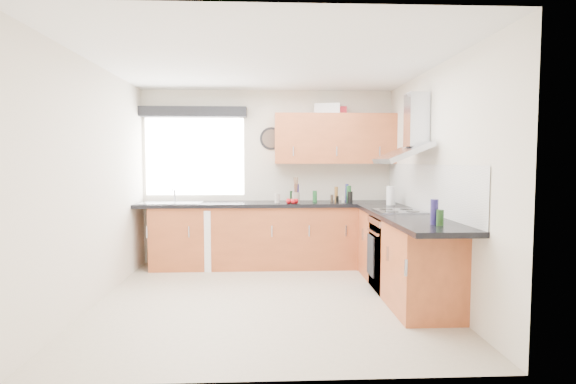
{
  "coord_description": "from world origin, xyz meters",
  "views": [
    {
      "loc": [
        -0.0,
        -4.74,
        1.49
      ],
      "look_at": [
        0.25,
        0.85,
        1.1
      ],
      "focal_mm": 28.0,
      "sensor_mm": 36.0,
      "label": 1
    }
  ],
  "objects_px": {
    "oven": "(398,253)",
    "washing_machine": "(197,238)",
    "extractor_hood": "(409,136)",
    "upper_cabinets": "(335,139)"
  },
  "relations": [
    {
      "from": "washing_machine",
      "to": "oven",
      "type": "bearing_deg",
      "value": -16.68
    },
    {
      "from": "oven",
      "to": "upper_cabinets",
      "type": "distance_m",
      "value": 1.99
    },
    {
      "from": "washing_machine",
      "to": "upper_cabinets",
      "type": "bearing_deg",
      "value": 12.42
    },
    {
      "from": "extractor_hood",
      "to": "upper_cabinets",
      "type": "xyz_separation_m",
      "value": [
        -0.65,
        1.33,
        0.03
      ]
    },
    {
      "from": "oven",
      "to": "extractor_hood",
      "type": "height_order",
      "value": "extractor_hood"
    },
    {
      "from": "oven",
      "to": "washing_machine",
      "type": "height_order",
      "value": "oven"
    },
    {
      "from": "oven",
      "to": "washing_machine",
      "type": "xyz_separation_m",
      "value": [
        -2.5,
        1.22,
        -0.01
      ]
    },
    {
      "from": "extractor_hood",
      "to": "washing_machine",
      "type": "relative_size",
      "value": 0.94
    },
    {
      "from": "oven",
      "to": "washing_machine",
      "type": "distance_m",
      "value": 2.78
    },
    {
      "from": "extractor_hood",
      "to": "upper_cabinets",
      "type": "bearing_deg",
      "value": 116.13
    }
  ]
}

